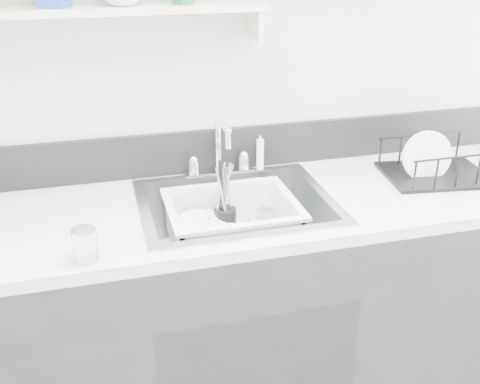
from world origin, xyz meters
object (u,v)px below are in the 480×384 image
object	(u,v)px
sink	(236,226)
wash_tub	(232,224)
counter_run	(236,315)
dish_rack	(438,160)

from	to	relation	value
sink	wash_tub	distance (m)	0.02
counter_run	dish_rack	size ratio (longest dim) A/B	8.59
counter_run	dish_rack	bearing A→B (deg)	1.85
counter_run	dish_rack	distance (m)	0.93
dish_rack	sink	bearing A→B (deg)	-170.55
counter_run	sink	size ratio (longest dim) A/B	5.00
sink	dish_rack	distance (m)	0.78
dish_rack	wash_tub	bearing A→B (deg)	-170.92
sink	wash_tub	xyz separation A→B (m)	(-0.01, 0.00, 0.01)
sink	dish_rack	size ratio (longest dim) A/B	1.72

